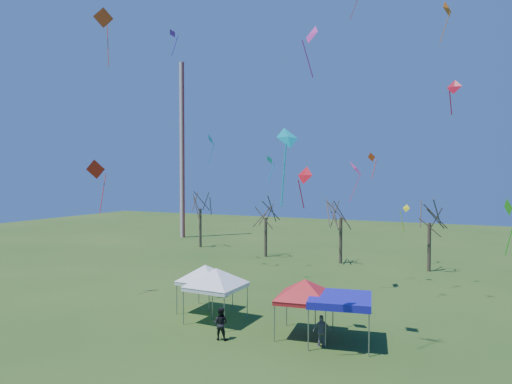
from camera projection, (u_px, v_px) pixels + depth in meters
ground at (263, 351)px, 22.98m from camera, size 140.00×140.00×0.00m
radio_mast at (182, 150)px, 65.18m from camera, size 0.70×0.70×25.00m
tree_0 at (200, 195)px, 56.37m from camera, size 3.83×3.83×8.44m
tree_1 at (266, 204)px, 49.65m from camera, size 3.42×3.42×7.54m
tree_2 at (341, 201)px, 45.83m from camera, size 3.71×3.71×8.18m
tree_3 at (430, 206)px, 41.98m from camera, size 3.59×3.59×7.91m
tent_white_west at (205, 268)px, 29.60m from camera, size 3.99×3.99×3.51m
tent_white_mid at (216, 272)px, 27.55m from camera, size 4.25×4.25×3.75m
tent_red at (305, 283)px, 25.04m from camera, size 4.09×4.09×3.63m
tent_blue at (340, 300)px, 23.95m from camera, size 3.72×3.72×2.50m
person_grey at (322, 331)px, 23.54m from camera, size 1.02×0.84×1.63m
person_dark at (221, 324)px, 24.52m from camera, size 0.95×0.79×1.74m
kite_2 at (211, 139)px, 46.80m from camera, size 1.33×1.32×3.07m
kite_5 at (287, 139)px, 20.70m from camera, size 1.20×1.29×3.66m
kite_25 at (454, 88)px, 22.84m from camera, size 0.82×0.51×1.75m
kite_8 at (103, 18)px, 29.25m from camera, size 1.10×1.18×3.78m
kite_17 at (509, 208)px, 23.17m from camera, size 0.63×0.95×2.90m
kite_22 at (406, 210)px, 37.48m from camera, size 0.83×0.71×2.35m
kite_7 at (173, 34)px, 41.33m from camera, size 1.04×0.93×2.49m
kite_27 at (311, 35)px, 22.83m from camera, size 1.14×1.06×2.56m
kite_3 at (448, 9)px, 37.91m from camera, size 1.14×1.56×3.63m
kite_14 at (96, 170)px, 33.17m from camera, size 1.55×1.12×3.90m
kite_13 at (270, 160)px, 42.92m from camera, size 1.10×1.01×2.41m
kite_19 at (372, 158)px, 37.36m from camera, size 0.86×0.73×2.17m
kite_11 at (356, 169)px, 34.75m from camera, size 1.04×1.52×3.22m
kite_1 at (305, 176)px, 24.90m from camera, size 1.11×0.75×2.36m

